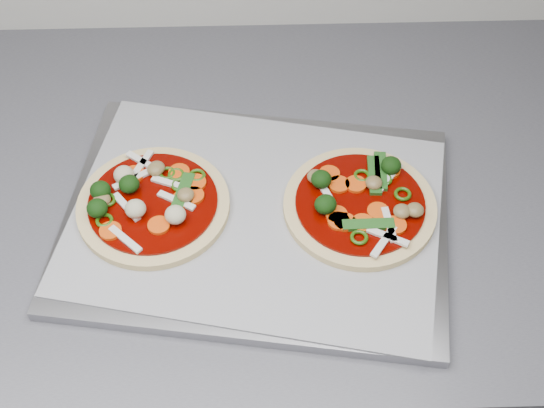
{
  "coord_description": "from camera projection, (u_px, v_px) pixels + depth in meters",
  "views": [
    {
      "loc": [
        0.36,
        0.7,
        1.6
      ],
      "look_at": [
        0.37,
        1.24,
        0.93
      ],
      "focal_mm": 50.0,
      "sensor_mm": 36.0,
      "label": 1
    }
  ],
  "objects": [
    {
      "name": "parchment",
      "position": [
        256.0,
        214.0,
        0.87
      ],
      "size": [
        0.47,
        0.38,
        0.0
      ],
      "primitive_type": "cube",
      "rotation": [
        0.0,
        0.0,
        -0.21
      ],
      "color": "#A4A5AA",
      "rests_on": "baking_tray"
    },
    {
      "name": "baking_tray",
      "position": [
        256.0,
        218.0,
        0.88
      ],
      "size": [
        0.48,
        0.39,
        0.01
      ],
      "primitive_type": "cube",
      "rotation": [
        0.0,
        0.0,
        -0.16
      ],
      "color": "gray",
      "rests_on": "countertop"
    },
    {
      "name": "base_cabinet",
      "position": [
        51.0,
        366.0,
        1.28
      ],
      "size": [
        3.6,
        0.6,
        0.86
      ],
      "primitive_type": "cube",
      "color": "#B7B7B4",
      "rests_on": "ground"
    },
    {
      "name": "pizza_left",
      "position": [
        150.0,
        202.0,
        0.87
      ],
      "size": [
        0.22,
        0.22,
        0.03
      ],
      "rotation": [
        0.0,
        0.0,
        0.27
      ],
      "color": "#DFC085",
      "rests_on": "parchment"
    },
    {
      "name": "pizza_right",
      "position": [
        359.0,
        203.0,
        0.87
      ],
      "size": [
        0.23,
        0.23,
        0.03
      ],
      "rotation": [
        0.0,
        0.0,
        -0.43
      ],
      "color": "#DFC085",
      "rests_on": "parchment"
    }
  ]
}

